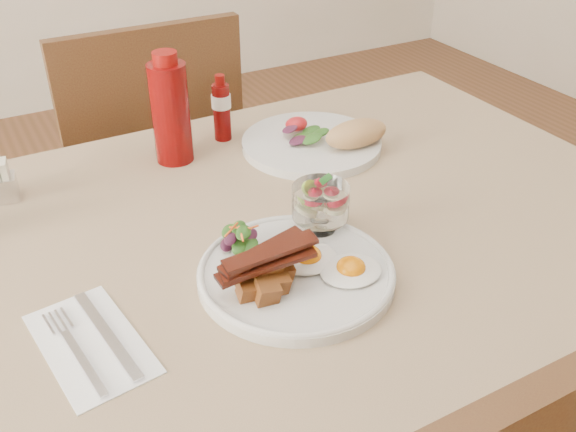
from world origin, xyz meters
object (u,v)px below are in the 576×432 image
chair_far (150,174)px  ketchup_bottle (171,111)px  main_plate (296,274)px  fruit_cup (321,202)px  second_plate (322,140)px  table (268,270)px  hot_sauce_bottle (222,109)px

chair_far → ketchup_bottle: 0.50m
chair_far → main_plate: chair_far is taller
fruit_cup → ketchup_bottle: size_ratio=0.42×
main_plate → fruit_cup: 0.12m
fruit_cup → ketchup_bottle: (-0.10, 0.36, 0.03)m
second_plate → ketchup_bottle: ketchup_bottle is taller
table → hot_sauce_bottle: hot_sauce_bottle is taller
table → fruit_cup: 0.18m
chair_far → fruit_cup: (0.06, -0.73, 0.29)m
second_plate → table: bearing=-138.9°
ketchup_bottle → hot_sauce_bottle: 0.13m
main_plate → hot_sauce_bottle: bearing=78.6°
table → ketchup_bottle: bearing=99.2°
second_plate → ketchup_bottle: 0.29m
main_plate → second_plate: second_plate is taller
ketchup_bottle → second_plate: bearing=-19.8°
main_plate → ketchup_bottle: size_ratio=1.34×
table → fruit_cup: size_ratio=15.04×
table → hot_sauce_bottle: (0.07, 0.33, 0.15)m
fruit_cup → hot_sauce_bottle: (0.01, 0.39, -0.00)m
table → main_plate: bearing=-100.2°
main_plate → ketchup_bottle: ketchup_bottle is taller
main_plate → fruit_cup: fruit_cup is taller
table → main_plate: size_ratio=4.75×
fruit_cup → chair_far: bearing=94.5°
main_plate → ketchup_bottle: bearing=92.9°
ketchup_bottle → fruit_cup: bearing=-73.7°
hot_sauce_bottle → second_plate: bearing=-41.5°
chair_far → main_plate: size_ratio=3.32×
ketchup_bottle → main_plate: bearing=-87.1°
table → fruit_cup: (0.06, -0.07, 0.15)m
fruit_cup → second_plate: size_ratio=0.32×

